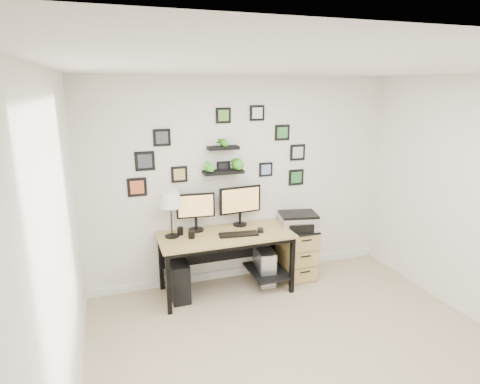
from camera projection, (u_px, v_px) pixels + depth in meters
name	position (u px, v px, depth m)	size (l,w,h in m)	color
room	(244.00, 270.00, 5.43)	(4.00, 4.00, 4.00)	#C1AC8A
desk	(228.00, 242.00, 4.88)	(1.60, 0.70, 0.75)	tan
monitor_left	(196.00, 209.00, 4.84)	(0.46, 0.20, 0.47)	black
monitor_right	(240.00, 203.00, 5.03)	(0.55, 0.19, 0.51)	black
keyboard	(239.00, 234.00, 4.77)	(0.47, 0.15, 0.02)	black
mouse	(260.00, 230.00, 4.88)	(0.07, 0.11, 0.03)	black
table_lamp	(170.00, 200.00, 4.61)	(0.27, 0.27, 0.56)	black
mug	(192.00, 235.00, 4.67)	(0.08, 0.08, 0.09)	black
pen_cup	(180.00, 231.00, 4.77)	(0.07, 0.07, 0.09)	black
pc_tower_black	(179.00, 279.00, 4.79)	(0.21, 0.47, 0.47)	black
pc_tower_grey	(264.00, 265.00, 5.17)	(0.26, 0.48, 0.45)	gray
file_cabinet	(296.00, 252.00, 5.31)	(0.43, 0.53, 0.67)	tan
printer	(298.00, 221.00, 5.18)	(0.52, 0.45, 0.21)	silver
wall_decor	(224.00, 156.00, 4.88)	(2.29, 0.18, 1.06)	black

